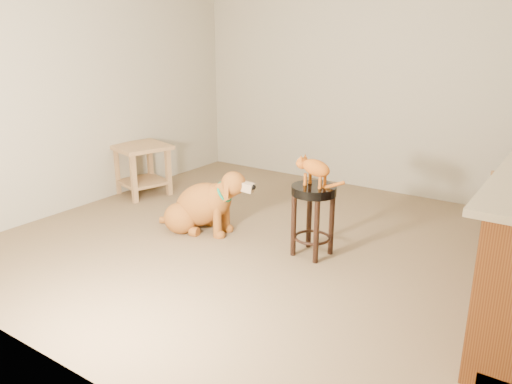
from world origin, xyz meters
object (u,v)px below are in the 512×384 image
Objects in this scene: padded_stool at (313,206)px; tabby_kitten at (314,168)px; side_table at (142,162)px; golden_retriever at (202,206)px.

padded_stool is 1.39× the size of tabby_kitten.
padded_stool is at bearing -8.76° from side_table.
side_table is at bearing 177.36° from tabby_kitten.
padded_stool reaches higher than side_table.
golden_retriever reaches higher than padded_stool.
golden_retriever is (1.23, -0.46, -0.13)m from side_table.
golden_retriever is 2.37× the size of tabby_kitten.
tabby_kitten reaches higher than golden_retriever.
padded_stool is 1.08m from golden_retriever.
side_table is 1.59× the size of tabby_kitten.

